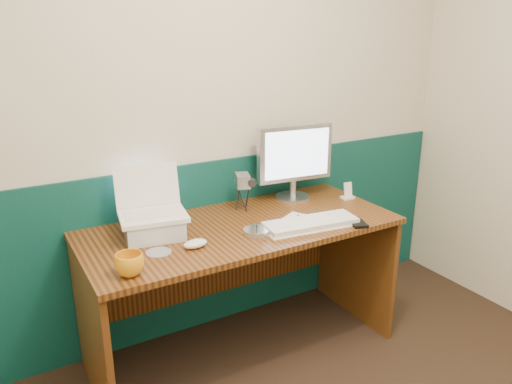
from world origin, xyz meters
TOP-DOWN VIEW (x-y plane):
  - back_wall at (0.00, 1.75)m, footprint 3.50×0.04m
  - wainscot at (0.00, 1.74)m, footprint 3.48×0.02m
  - desk at (0.09, 1.38)m, footprint 1.60×0.70m
  - laptop_riser at (-0.34, 1.46)m, footprint 0.30×0.27m
  - laptop at (-0.34, 1.46)m, footprint 0.35×0.29m
  - monitor at (0.54, 1.59)m, footprint 0.46×0.18m
  - keyboard at (0.38, 1.19)m, footprint 0.49×0.22m
  - mouse_right at (0.50, 1.20)m, footprint 0.12×0.10m
  - mouse_left at (-0.22, 1.25)m, footprint 0.12×0.07m
  - mug at (-0.56, 1.14)m, footprint 0.13×0.13m
  - camcorder at (0.20, 1.57)m, footprint 0.12×0.14m
  - cd_spindle at (0.10, 1.24)m, footprint 0.13×0.13m
  - cd_loose_a at (-0.38, 1.28)m, footprint 0.12×0.12m
  - pen at (0.36, 1.30)m, footprint 0.11×0.10m
  - papers at (0.38, 1.33)m, footprint 0.16×0.14m
  - dock at (0.82, 1.43)m, footprint 0.07×0.06m
  - music_player at (0.82, 1.43)m, footprint 0.05×0.03m
  - pda at (0.61, 1.09)m, footprint 0.11×0.14m

SIDE VIEW (x-z plane):
  - desk at x=0.09m, z-range 0.00..0.75m
  - wainscot at x=0.00m, z-range 0.00..1.00m
  - cd_loose_a at x=-0.38m, z-range 0.75..0.75m
  - papers at x=0.38m, z-range 0.75..0.75m
  - pen at x=0.36m, z-range 0.75..0.76m
  - dock at x=0.82m, z-range 0.75..0.76m
  - pda at x=0.61m, z-range 0.75..0.76m
  - cd_spindle at x=0.10m, z-range 0.75..0.78m
  - keyboard at x=0.38m, z-range 0.75..0.78m
  - mouse_right at x=0.50m, z-range 0.75..0.79m
  - mouse_left at x=-0.22m, z-range 0.75..0.79m
  - laptop_riser at x=-0.34m, z-range 0.75..0.84m
  - mug at x=-0.56m, z-range 0.75..0.84m
  - music_player at x=0.82m, z-range 0.76..0.85m
  - camcorder at x=0.20m, z-range 0.75..0.93m
  - laptop at x=-0.34m, z-range 0.84..1.10m
  - monitor at x=0.54m, z-range 0.75..1.20m
  - back_wall at x=0.00m, z-range 0.00..2.50m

